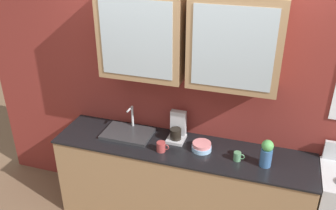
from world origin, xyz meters
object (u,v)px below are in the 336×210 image
Objects in this scene: bowl_stack at (202,147)px; coffee_maker at (177,129)px; cup_near_sink at (161,147)px; cup_near_bowls at (238,156)px; sink_faucet at (128,133)px; vase at (267,153)px.

bowl_stack is 0.65× the size of coffee_maker.
cup_near_sink reaches higher than bowl_stack.
cup_near_bowls reaches higher than bowl_stack.
sink_faucet is at bearing -171.19° from coffee_maker.
coffee_maker reaches higher than vase.
bowl_stack is 0.60m from vase.
coffee_maker reaches higher than cup_near_sink.
bowl_stack is (0.78, -0.04, 0.02)m from sink_faucet.
cup_near_bowls is (0.71, 0.07, -0.01)m from cup_near_sink.
vase is at bearing -4.55° from sink_faucet.
vase is 0.96m from cup_near_sink.
cup_near_sink is at bearing -107.46° from coffee_maker.
coffee_maker is at bearing 167.91° from vase.
vase is 0.89m from coffee_maker.
coffee_maker is (-0.87, 0.19, -0.02)m from vase.
cup_near_bowls is (0.35, -0.06, 0.00)m from bowl_stack.
coffee_maker reaches higher than bowl_stack.
sink_faucet is at bearing 174.58° from cup_near_bowls.
coffee_maker reaches higher than cup_near_bowls.
sink_faucet is 1.89× the size of vase.
cup_near_bowls is at bearing 179.45° from vase.
vase reaches higher than cup_near_sink.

